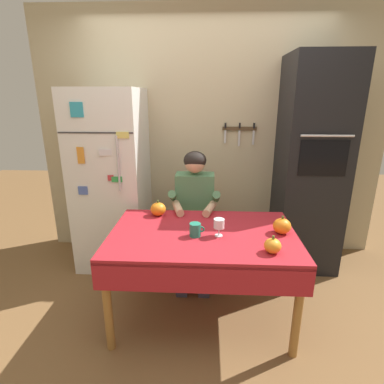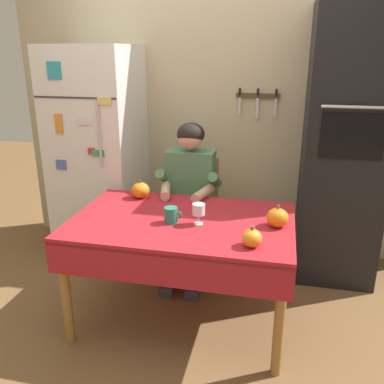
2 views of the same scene
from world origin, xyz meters
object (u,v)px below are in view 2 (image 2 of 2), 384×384
at_px(chair_behind_person, 194,208).
at_px(seated_person, 189,190).
at_px(coffee_mug, 171,215).
at_px(pumpkin_large, 277,218).
at_px(wine_glass, 199,210).
at_px(dining_table, 181,232).
at_px(pumpkin_medium, 252,238).
at_px(wall_oven, 344,148).
at_px(pumpkin_small, 140,190).
at_px(refrigerator, 99,155).

height_order(chair_behind_person, seated_person, seated_person).
xyz_separation_m(coffee_mug, pumpkin_large, (0.64, 0.08, 0.01)).
distance_m(coffee_mug, wine_glass, 0.18).
height_order(dining_table, wine_glass, wine_glass).
distance_m(wine_glass, pumpkin_medium, 0.42).
distance_m(wall_oven, dining_table, 1.45).
xyz_separation_m(dining_table, pumpkin_small, (-0.39, 0.35, 0.14)).
relative_size(wall_oven, pumpkin_medium, 17.42).
bearing_deg(pumpkin_large, wine_glass, -171.45).
relative_size(chair_behind_person, pumpkin_medium, 7.71).
bearing_deg(seated_person, chair_behind_person, 90.00).
bearing_deg(coffee_mug, refrigerator, 134.00).
xyz_separation_m(refrigerator, wine_glass, (1.07, -0.92, -0.07)).
bearing_deg(coffee_mug, chair_behind_person, 92.27).
relative_size(seated_person, pumpkin_medium, 10.33).
relative_size(seated_person, pumpkin_small, 9.17).
bearing_deg(seated_person, refrigerator, 162.07).
distance_m(chair_behind_person, seated_person, 0.29).
distance_m(wall_oven, wine_glass, 1.35).
xyz_separation_m(chair_behind_person, pumpkin_medium, (0.55, -1.06, 0.28)).
bearing_deg(refrigerator, pumpkin_large, -28.83).
bearing_deg(pumpkin_large, pumpkin_medium, -113.09).
bearing_deg(refrigerator, wine_glass, -40.70).
bearing_deg(wall_oven, pumpkin_medium, -116.32).
relative_size(dining_table, pumpkin_large, 10.15).
bearing_deg(wall_oven, coffee_mug, -138.73).
xyz_separation_m(wall_oven, coffee_mug, (-1.10, -0.97, -0.26)).
height_order(coffee_mug, pumpkin_small, pumpkin_small).
xyz_separation_m(dining_table, chair_behind_person, (-0.09, 0.79, -0.14)).
height_order(wall_oven, wine_glass, wall_oven).
bearing_deg(coffee_mug, pumpkin_small, 130.73).
relative_size(pumpkin_large, pumpkin_small, 1.02).
bearing_deg(pumpkin_medium, wall_oven, 63.68).
relative_size(dining_table, chair_behind_person, 1.51).
xyz_separation_m(wall_oven, pumpkin_large, (-0.46, -0.89, -0.25)).
relative_size(wall_oven, wine_glass, 15.75).
bearing_deg(wine_glass, pumpkin_small, 143.14).
distance_m(wall_oven, pumpkin_medium, 1.35).
height_order(dining_table, pumpkin_large, pumpkin_large).
xyz_separation_m(dining_table, pumpkin_large, (0.59, 0.04, 0.14)).
height_order(chair_behind_person, pumpkin_large, chair_behind_person).
bearing_deg(dining_table, refrigerator, 137.09).
bearing_deg(pumpkin_small, dining_table, -41.53).
bearing_deg(chair_behind_person, pumpkin_large, -48.21).
relative_size(wall_oven, pumpkin_small, 15.46).
bearing_deg(dining_table, pumpkin_large, 3.41).
distance_m(seated_person, pumpkin_medium, 1.03).
relative_size(chair_behind_person, wine_glass, 6.98).
bearing_deg(coffee_mug, pumpkin_medium, -23.39).
distance_m(seated_person, coffee_mug, 0.65).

